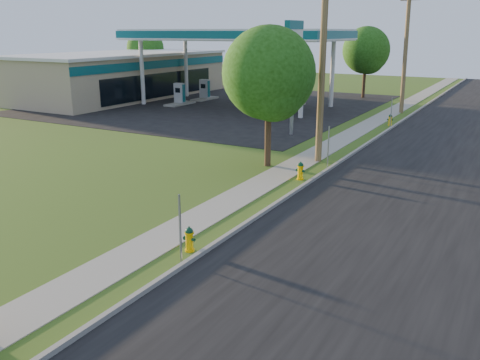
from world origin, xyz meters
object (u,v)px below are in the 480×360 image
Objects in this scene: fuel_pump_ne at (272,104)px; hydrant_mid at (300,171)px; utility_pole_far at (406,51)px; fuel_pump_se at (292,98)px; price_pylon at (294,45)px; utility_pole_mid at (323,59)px; fuel_pump_sw at (205,92)px; tree_lot at (367,52)px; hydrant_far at (390,120)px; car_silver at (275,100)px; fuel_pump_nw at (180,97)px; tree_back at (146,50)px; hydrant_near at (189,239)px; tree_verge at (270,77)px.

fuel_pump_ne is 18.98m from hydrant_mid.
hydrant_mid is (0.51, -21.48, -4.41)m from utility_pole_far.
price_pylon reaches higher than fuel_pump_se.
utility_pole_mid is 25.05m from fuel_pump_sw.
tree_lot reaches higher than hydrant_mid.
car_silver reaches higher than hydrant_far.
fuel_pump_nw is 0.70× the size of car_silver.
utility_pole_far is 1.47× the size of tree_back.
hydrant_near is at bearing -81.24° from tree_lot.
car_silver is (-0.46, -2.49, 0.06)m from fuel_pump_se.
price_pylon is at bearing 104.44° from hydrant_near.
fuel_pump_se is 30.59m from hydrant_near.
car_silver is at bearing 165.12° from hydrant_far.
fuel_pump_nw reaches higher than car_silver.
tree_back reaches higher than fuel_pump_ne.
tree_verge is (7.20, -15.13, 3.49)m from fuel_pump_ne.
fuel_pump_nw is at bearing 136.96° from tree_verge.
fuel_pump_nw is at bearing 126.46° from hydrant_near.
tree_back reaches higher than fuel_pump_se.
fuel_pump_nw is 8.67m from car_silver.
utility_pole_mid reaches higher than hydrant_near.
fuel_pump_nw is 1.00× the size of fuel_pump_ne.
fuel_pump_sw is 0.70× the size of car_silver.
car_silver is at bearing -110.23° from tree_lot.
fuel_pump_se is 22.54m from hydrant_mid.
hydrant_far is (0.68, 11.84, -4.56)m from utility_pole_mid.
tree_lot is 8.34× the size of hydrant_mid.
fuel_pump_ne is at bearing -23.96° from fuel_pump_sw.
hydrant_mid is at bearing -81.71° from utility_pole_mid.
fuel_pump_nw is at bearing -156.04° from fuel_pump_se.
hydrant_near is 23.91m from hydrant_far.
hydrant_far is 0.17× the size of car_silver.
fuel_pump_ne is (9.00, 0.00, 0.00)m from fuel_pump_nw.
fuel_pump_se is (-8.90, -1.00, -4.08)m from utility_pole_far.
utility_pole_mid is 5.76m from hydrant_mid.
utility_pole_far is 9.37m from tree_lot.
utility_pole_mid is 18.00m from utility_pole_far.
fuel_pump_nw reaches higher than hydrant_near.
tree_lot is (-3.51, 27.90, 0.12)m from tree_verge.
utility_pole_far is 19.03m from fuel_pump_nw.
tree_lot is 8.47× the size of hydrant_far.
fuel_pump_ne is 9.85m from fuel_pump_sw.
car_silver is at bearing 121.21° from price_pylon.
fuel_pump_sw is at bearing 156.04° from fuel_pump_ne.
fuel_pump_se is 20.73m from tree_verge.
price_pylon is at bearing -28.18° from fuel_pump_nw.
fuel_pump_nw and fuel_pump_ne have the same top height.
fuel_pump_nw and fuel_pump_se have the same top height.
fuel_pump_ne is at bearing -150.67° from utility_pole_far.
tree_lot is 8.69× the size of hydrant_near.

